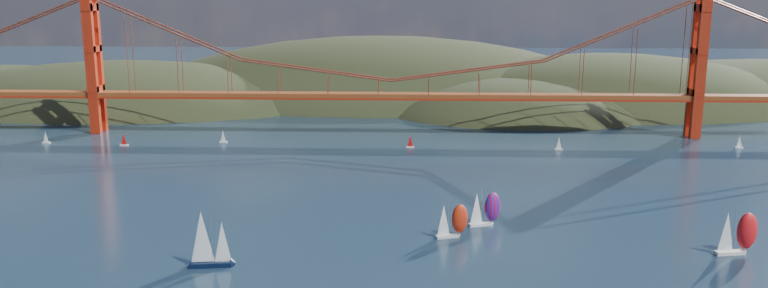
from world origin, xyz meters
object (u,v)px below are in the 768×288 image
Objects in this scene: racer_1 at (736,232)px; racer_rwb at (484,208)px; racer_0 at (451,220)px; sloop_navy at (208,240)px.

racer_rwb is at bearing 151.83° from racer_1.
racer_0 is 63.98m from racer_1.
sloop_navy is 1.51× the size of racer_0.
racer_1 is (116.36, 12.37, -0.96)m from sloop_navy.
sloop_navy is 1.27× the size of racer_1.
racer_0 is (53.00, 21.22, -1.78)m from sloop_navy.
sloop_navy is at bearing -171.85° from racer_rwb.
sloop_navy is at bearing -176.64° from racer_0.
sloop_navy is 57.12m from racer_0.
racer_0 is at bearing 13.51° from sloop_navy.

